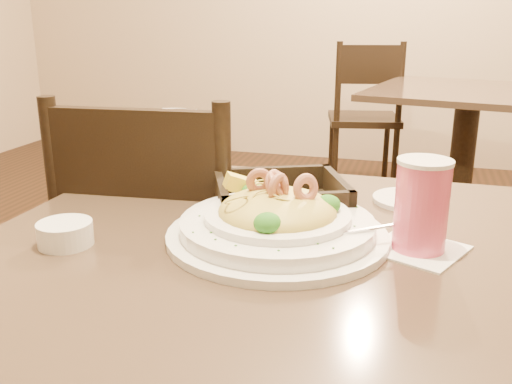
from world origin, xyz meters
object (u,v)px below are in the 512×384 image
(background_table, at_px, (465,136))
(bread_basket, at_px, (280,201))
(side_plate, at_px, (409,200))
(drink_glass, at_px, (421,206))
(main_table, at_px, (253,365))
(pasta_bowl, at_px, (277,221))
(napkin_caddy, at_px, (174,154))
(dining_chair_near, at_px, (164,273))
(butter_ramekin, at_px, (65,234))
(dining_chair_far, at_px, (365,113))

(background_table, height_order, bread_basket, bread_basket)
(background_table, distance_m, bread_basket, 2.05)
(side_plate, bearing_deg, drink_glass, -85.09)
(background_table, bearing_deg, side_plate, -96.92)
(main_table, height_order, bread_basket, bread_basket)
(drink_glass, height_order, bread_basket, drink_glass)
(pasta_bowl, bearing_deg, main_table, -145.57)
(napkin_caddy, bearing_deg, main_table, -45.78)
(dining_chair_near, height_order, side_plate, dining_chair_near)
(drink_glass, bearing_deg, napkin_caddy, 157.25)
(drink_glass, relative_size, side_plate, 1.20)
(dining_chair_near, relative_size, bread_basket, 3.21)
(napkin_caddy, bearing_deg, dining_chair_near, 142.87)
(napkin_caddy, bearing_deg, butter_ramekin, -95.70)
(dining_chair_near, bearing_deg, bread_basket, 149.53)
(dining_chair_near, xyz_separation_m, bread_basket, (0.32, -0.15, 0.26))
(main_table, bearing_deg, background_table, 77.80)
(bread_basket, height_order, butter_ramekin, bread_basket)
(main_table, relative_size, bread_basket, 3.11)
(dining_chair_near, relative_size, napkin_caddy, 5.73)
(drink_glass, height_order, side_plate, drink_glass)
(bread_basket, height_order, side_plate, bread_basket)
(bread_basket, xyz_separation_m, napkin_caddy, (-0.26, 0.10, 0.05))
(dining_chair_far, height_order, butter_ramekin, dining_chair_far)
(main_table, bearing_deg, dining_chair_far, 91.84)
(side_plate, height_order, butter_ramekin, butter_ramekin)
(bread_basket, xyz_separation_m, butter_ramekin, (-0.29, -0.25, -0.00))
(dining_chair_near, height_order, butter_ramekin, dining_chair_near)
(main_table, distance_m, dining_chair_far, 2.71)
(pasta_bowl, relative_size, bread_basket, 1.37)
(bread_basket, bearing_deg, napkin_caddy, 158.15)
(main_table, bearing_deg, butter_ramekin, -161.99)
(drink_glass, bearing_deg, dining_chair_near, 155.55)
(dining_chair_far, bearing_deg, side_plate, 85.41)
(drink_glass, bearing_deg, bread_basket, 156.33)
(dining_chair_far, relative_size, bread_basket, 3.21)
(background_table, height_order, dining_chair_near, dining_chair_near)
(dining_chair_far, xyz_separation_m, napkin_caddy, (-0.16, -2.45, 0.31))
(background_table, bearing_deg, pasta_bowl, -101.43)
(background_table, xyz_separation_m, napkin_caddy, (-0.71, -1.88, 0.30))
(bread_basket, relative_size, side_plate, 2.04)
(bread_basket, relative_size, napkin_caddy, 1.79)
(main_table, height_order, drink_glass, drink_glass)
(dining_chair_far, relative_size, side_plate, 6.54)
(napkin_caddy, xyz_separation_m, butter_ramekin, (-0.03, -0.35, -0.05))
(dining_chair_near, distance_m, side_plate, 0.60)
(main_table, height_order, butter_ramekin, butter_ramekin)
(dining_chair_far, xyz_separation_m, pasta_bowl, (0.12, -2.68, 0.27))
(pasta_bowl, xyz_separation_m, side_plate, (0.20, 0.26, -0.03))
(background_table, bearing_deg, dining_chair_far, 133.71)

